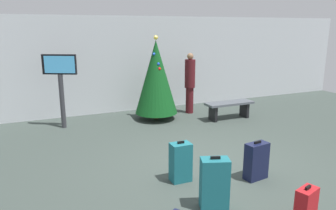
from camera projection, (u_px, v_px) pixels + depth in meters
ground_plane at (211, 167)px, 5.96m from camera, size 16.00×16.00×0.00m
back_wall at (133, 64)px, 9.78m from camera, size 16.00×0.20×2.84m
holiday_tree at (156, 77)px, 8.77m from camera, size 1.17×1.17×2.31m
flight_info_kiosk at (60, 77)px, 7.97m from camera, size 0.79×0.46×1.87m
waiting_bench at (229, 106)px, 8.98m from camera, size 1.39×0.44×0.48m
traveller_0 at (190, 82)px, 9.48m from camera, size 0.41×0.41×1.79m
suitcase_0 at (181, 162)px, 5.34m from camera, size 0.33×0.24×0.70m
suitcase_2 at (214, 184)px, 4.52m from camera, size 0.45×0.36×0.79m
suitcase_3 at (256, 161)px, 5.42m from camera, size 0.43×0.26×0.68m
suitcase_4 at (306, 207)px, 4.15m from camera, size 0.36×0.26×0.55m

